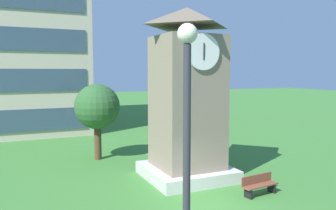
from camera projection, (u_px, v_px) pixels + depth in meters
ground_plane at (204, 208)px, 13.92m from camera, size 160.00×160.00×0.00m
clock_tower at (187, 105)px, 17.53m from camera, size 4.14×4.14×8.64m
park_bench at (259, 185)px, 15.34m from camera, size 1.84×0.69×0.88m
street_lamp at (187, 160)px, 6.21m from camera, size 0.36×0.36×6.30m
tree_by_building at (97, 107)px, 21.34m from camera, size 2.80×2.80×4.72m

